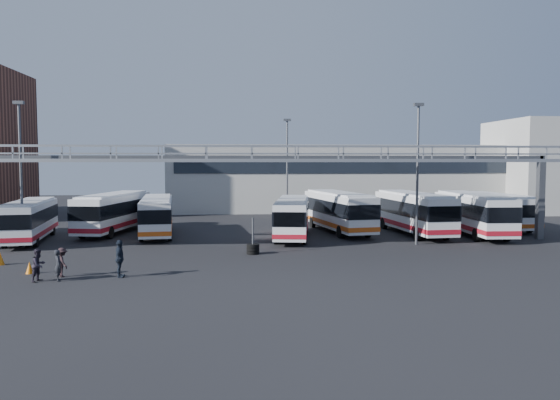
{
  "coord_description": "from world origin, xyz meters",
  "views": [
    {
      "loc": [
        -1.14,
        -31.37,
        6.0
      ],
      "look_at": [
        1.96,
        6.0,
        3.38
      ],
      "focal_mm": 35.0,
      "sensor_mm": 36.0,
      "label": 1
    }
  ],
  "objects": [
    {
      "name": "bus_6",
      "position": [
        7.67,
        14.45,
        1.9
      ],
      "size": [
        4.47,
        11.58,
        3.43
      ],
      "rotation": [
        0.0,
        0.0,
        0.17
      ],
      "color": "silver",
      "rests_on": "ground"
    },
    {
      "name": "bus_1",
      "position": [
        -16.61,
        11.06,
        1.71
      ],
      "size": [
        3.79,
        10.42,
        3.09
      ],
      "rotation": [
        0.0,
        0.0,
        0.14
      ],
      "color": "silver",
      "rests_on": "ground"
    },
    {
      "name": "tire_stack",
      "position": [
        0.01,
        3.91,
        0.4
      ],
      "size": [
        0.83,
        0.83,
        2.38
      ],
      "color": "black",
      "rests_on": "ground"
    },
    {
      "name": "bus_8",
      "position": [
        18.28,
        11.61,
        1.9
      ],
      "size": [
        2.96,
        11.36,
        3.43
      ],
      "rotation": [
        0.0,
        0.0,
        -0.03
      ],
      "color": "silver",
      "rests_on": "ground"
    },
    {
      "name": "bus_7",
      "position": [
        13.62,
        12.66,
        1.91
      ],
      "size": [
        3.57,
        11.56,
        3.46
      ],
      "rotation": [
        0.0,
        0.0,
        0.08
      ],
      "color": "silver",
      "rests_on": "ground"
    },
    {
      "name": "light_pole_left",
      "position": [
        -16.0,
        8.0,
        5.73
      ],
      "size": [
        0.7,
        0.35,
        10.21
      ],
      "color": "#4C4F54",
      "rests_on": "ground"
    },
    {
      "name": "light_pole_back",
      "position": [
        4.0,
        22.0,
        5.73
      ],
      "size": [
        0.7,
        0.35,
        10.21
      ],
      "color": "#4C4F54",
      "rests_on": "ground"
    },
    {
      "name": "pedestrian_d",
      "position": [
        -7.13,
        -2.73,
        0.99
      ],
      "size": [
        0.57,
        1.19,
        1.97
      ],
      "primitive_type": "imported",
      "rotation": [
        0.0,
        0.0,
        1.65
      ],
      "color": "black",
      "rests_on": "ground"
    },
    {
      "name": "cone_left",
      "position": [
        -12.19,
        -1.34,
        0.32
      ],
      "size": [
        0.42,
        0.42,
        0.64
      ],
      "primitive_type": "cone",
      "rotation": [
        0.0,
        0.0,
        0.04
      ],
      "color": "orange",
      "rests_on": "ground"
    },
    {
      "name": "pedestrian_a",
      "position": [
        -10.04,
        -3.35,
        0.8
      ],
      "size": [
        0.56,
        0.68,
        1.59
      ],
      "primitive_type": "imported",
      "rotation": [
        0.0,
        0.0,
        1.93
      ],
      "color": "black",
      "rests_on": "ground"
    },
    {
      "name": "bus_2",
      "position": [
        -11.36,
        15.48,
        1.86
      ],
      "size": [
        4.5,
        11.34,
        3.36
      ],
      "rotation": [
        0.0,
        0.0,
        -0.18
      ],
      "color": "silver",
      "rests_on": "ground"
    },
    {
      "name": "light_pole_mid",
      "position": [
        12.0,
        7.0,
        5.73
      ],
      "size": [
        0.7,
        0.35,
        10.21
      ],
      "color": "#4C4F54",
      "rests_on": "ground"
    },
    {
      "name": "bus_5",
      "position": [
        3.37,
        11.15,
        1.74
      ],
      "size": [
        3.91,
        10.6,
        3.15
      ],
      "rotation": [
        0.0,
        0.0,
        -0.15
      ],
      "color": "silver",
      "rests_on": "ground"
    },
    {
      "name": "pedestrian_b",
      "position": [
        -11.0,
        -3.36,
        0.83
      ],
      "size": [
        0.89,
        0.98,
        1.66
      ],
      "primitive_type": "imported",
      "rotation": [
        0.0,
        0.0,
        1.19
      ],
      "color": "#26212E",
      "rests_on": "ground"
    },
    {
      "name": "ground",
      "position": [
        0.0,
        0.0,
        0.0
      ],
      "size": [
        140.0,
        140.0,
        0.0
      ],
      "primitive_type": "plane",
      "color": "black",
      "rests_on": "ground"
    },
    {
      "name": "bus_9",
      "position": [
        22.49,
        15.84,
        1.74
      ],
      "size": [
        2.95,
        10.46,
        3.14
      ],
      "rotation": [
        0.0,
        0.0,
        0.05
      ],
      "color": "silver",
      "rests_on": "ground"
    },
    {
      "name": "gantry",
      "position": [
        0.0,
        5.87,
        5.51
      ],
      "size": [
        51.4,
        5.15,
        7.1
      ],
      "color": "#94979C",
      "rests_on": "ground"
    },
    {
      "name": "bus_3",
      "position": [
        -7.49,
        13.48,
        1.75
      ],
      "size": [
        3.52,
        10.59,
        3.16
      ],
      "rotation": [
        0.0,
        0.0,
        0.11
      ],
      "color": "silver",
      "rests_on": "ground"
    },
    {
      "name": "pedestrian_c",
      "position": [
        -10.16,
        -2.34,
        0.77
      ],
      "size": [
        1.05,
        1.13,
        1.53
      ],
      "primitive_type": "imported",
      "rotation": [
        0.0,
        0.0,
        2.21
      ],
      "color": "black",
      "rests_on": "ground"
    },
    {
      "name": "warehouse",
      "position": [
        12.0,
        38.0,
        4.0
      ],
      "size": [
        42.0,
        14.0,
        8.0
      ],
      "primitive_type": "cube",
      "color": "#9E9E99",
      "rests_on": "ground"
    },
    {
      "name": "building_right",
      "position": [
        38.0,
        32.0,
        5.5
      ],
      "size": [
        14.0,
        12.0,
        11.0
      ],
      "primitive_type": "cube",
      "color": "#B2B2AD",
      "rests_on": "ground"
    },
    {
      "name": "cone_right",
      "position": [
        -14.84,
        1.36,
        0.4
      ],
      "size": [
        0.57,
        0.57,
        0.8
      ],
      "primitive_type": "cone",
      "rotation": [
        0.0,
        0.0,
        -0.14
      ],
      "color": "orange",
      "rests_on": "ground"
    }
  ]
}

